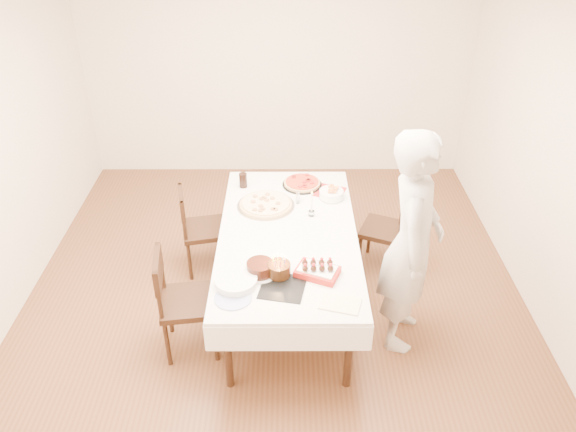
{
  "coord_description": "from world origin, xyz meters",
  "views": [
    {
      "loc": [
        0.11,
        -3.87,
        3.39
      ],
      "look_at": [
        0.12,
        -0.04,
        0.92
      ],
      "focal_mm": 35.0,
      "sensor_mm": 36.0,
      "label": 1
    }
  ],
  "objects_px": {
    "person": "(412,243)",
    "cola_glass": "(243,180)",
    "chair_left_savory": "(205,229)",
    "pizza_white": "(266,204)",
    "dining_table": "(288,269)",
    "birthday_cake": "(279,266)",
    "taper_candle": "(312,203)",
    "pasta_bowl": "(331,194)",
    "layer_cake": "(260,268)",
    "chair_right_savory": "(384,230)",
    "strawberry_box": "(317,271)",
    "pizza_pepperoni": "(302,183)",
    "chair_left_dessert": "(189,302)"
  },
  "relations": [
    {
      "from": "chair_right_savory",
      "to": "cola_glass",
      "type": "xyz_separation_m",
      "value": [
        -1.32,
        0.25,
        0.39
      ]
    },
    {
      "from": "person",
      "to": "pasta_bowl",
      "type": "xyz_separation_m",
      "value": [
        -0.54,
        0.95,
        -0.13
      ]
    },
    {
      "from": "pizza_white",
      "to": "layer_cake",
      "type": "relative_size",
      "value": 2.01
    },
    {
      "from": "pizza_white",
      "to": "pizza_pepperoni",
      "type": "relative_size",
      "value": 1.38
    },
    {
      "from": "birthday_cake",
      "to": "chair_left_dessert",
      "type": "bearing_deg",
      "value": 177.17
    },
    {
      "from": "dining_table",
      "to": "taper_candle",
      "type": "height_order",
      "value": "taper_candle"
    },
    {
      "from": "chair_left_savory",
      "to": "birthday_cake",
      "type": "relative_size",
      "value": 5.01
    },
    {
      "from": "chair_right_savory",
      "to": "birthday_cake",
      "type": "bearing_deg",
      "value": -108.86
    },
    {
      "from": "chair_left_savory",
      "to": "person",
      "type": "height_order",
      "value": "person"
    },
    {
      "from": "chair_right_savory",
      "to": "pizza_white",
      "type": "bearing_deg",
      "value": -151.57
    },
    {
      "from": "pizza_white",
      "to": "layer_cake",
      "type": "distance_m",
      "value": 0.96
    },
    {
      "from": "taper_candle",
      "to": "pizza_pepperoni",
      "type": "bearing_deg",
      "value": 97.26
    },
    {
      "from": "chair_right_savory",
      "to": "cola_glass",
      "type": "distance_m",
      "value": 1.4
    },
    {
      "from": "strawberry_box",
      "to": "pizza_pepperoni",
      "type": "bearing_deg",
      "value": 93.43
    },
    {
      "from": "person",
      "to": "cola_glass",
      "type": "bearing_deg",
      "value": 63.79
    },
    {
      "from": "cola_glass",
      "to": "layer_cake",
      "type": "relative_size",
      "value": 0.54
    },
    {
      "from": "chair_right_savory",
      "to": "birthday_cake",
      "type": "relative_size",
      "value": 4.95
    },
    {
      "from": "birthday_cake",
      "to": "taper_candle",
      "type": "bearing_deg",
      "value": 71.78
    },
    {
      "from": "pasta_bowl",
      "to": "birthday_cake",
      "type": "distance_m",
      "value": 1.22
    },
    {
      "from": "pizza_pepperoni",
      "to": "pasta_bowl",
      "type": "height_order",
      "value": "pasta_bowl"
    },
    {
      "from": "taper_candle",
      "to": "birthday_cake",
      "type": "height_order",
      "value": "taper_candle"
    },
    {
      "from": "pizza_white",
      "to": "cola_glass",
      "type": "bearing_deg",
      "value": 122.14
    },
    {
      "from": "chair_right_savory",
      "to": "birthday_cake",
      "type": "distance_m",
      "value": 1.52
    },
    {
      "from": "chair_left_savory",
      "to": "strawberry_box",
      "type": "distance_m",
      "value": 1.51
    },
    {
      "from": "taper_candle",
      "to": "chair_left_dessert",
      "type": "bearing_deg",
      "value": -140.89
    },
    {
      "from": "chair_left_savory",
      "to": "pizza_white",
      "type": "distance_m",
      "value": 0.69
    },
    {
      "from": "chair_right_savory",
      "to": "cola_glass",
      "type": "relative_size",
      "value": 6.12
    },
    {
      "from": "chair_left_dessert",
      "to": "birthday_cake",
      "type": "bearing_deg",
      "value": 169.51
    },
    {
      "from": "taper_candle",
      "to": "strawberry_box",
      "type": "relative_size",
      "value": 0.82
    },
    {
      "from": "chair_left_savory",
      "to": "person",
      "type": "relative_size",
      "value": 0.47
    },
    {
      "from": "dining_table",
      "to": "person",
      "type": "distance_m",
      "value": 1.15
    },
    {
      "from": "chair_left_savory",
      "to": "person",
      "type": "bearing_deg",
      "value": 139.74
    },
    {
      "from": "chair_left_dessert",
      "to": "strawberry_box",
      "type": "height_order",
      "value": "chair_left_dessert"
    },
    {
      "from": "taper_candle",
      "to": "pizza_white",
      "type": "bearing_deg",
      "value": 159.33
    },
    {
      "from": "dining_table",
      "to": "strawberry_box",
      "type": "relative_size",
      "value": 6.89
    },
    {
      "from": "person",
      "to": "cola_glass",
      "type": "distance_m",
      "value": 1.79
    },
    {
      "from": "taper_candle",
      "to": "strawberry_box",
      "type": "height_order",
      "value": "taper_candle"
    },
    {
      "from": "layer_cake",
      "to": "birthday_cake",
      "type": "distance_m",
      "value": 0.15
    },
    {
      "from": "dining_table",
      "to": "person",
      "type": "xyz_separation_m",
      "value": [
        0.93,
        -0.39,
        0.55
      ]
    },
    {
      "from": "chair_right_savory",
      "to": "taper_candle",
      "type": "distance_m",
      "value": 0.87
    },
    {
      "from": "person",
      "to": "cola_glass",
      "type": "height_order",
      "value": "person"
    },
    {
      "from": "chair_right_savory",
      "to": "pizza_pepperoni",
      "type": "height_order",
      "value": "chair_right_savory"
    },
    {
      "from": "chair_left_dessert",
      "to": "person",
      "type": "relative_size",
      "value": 0.5
    },
    {
      "from": "birthday_cake",
      "to": "pizza_pepperoni",
      "type": "bearing_deg",
      "value": 81.47
    },
    {
      "from": "chair_left_savory",
      "to": "strawberry_box",
      "type": "xyz_separation_m",
      "value": [
        1.0,
        -1.08,
        0.36
      ]
    },
    {
      "from": "pasta_bowl",
      "to": "taper_candle",
      "type": "distance_m",
      "value": 0.36
    },
    {
      "from": "chair_left_dessert",
      "to": "person",
      "type": "xyz_separation_m",
      "value": [
        1.71,
        0.13,
        0.46
      ]
    },
    {
      "from": "pizza_white",
      "to": "pizza_pepperoni",
      "type": "height_order",
      "value": "same"
    },
    {
      "from": "person",
      "to": "strawberry_box",
      "type": "xyz_separation_m",
      "value": [
        -0.72,
        -0.16,
        -0.14
      ]
    },
    {
      "from": "pasta_bowl",
      "to": "strawberry_box",
      "type": "bearing_deg",
      "value": -99.14
    }
  ]
}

